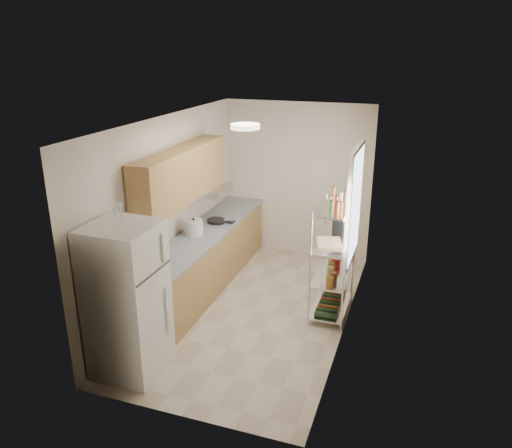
% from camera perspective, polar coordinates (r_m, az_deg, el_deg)
% --- Properties ---
extents(room, '(2.52, 4.42, 2.62)m').
position_cam_1_polar(room, '(6.44, -0.24, 0.26)').
color(room, beige).
rests_on(room, ground).
extents(counter_run, '(0.63, 3.51, 0.90)m').
position_cam_1_polar(counter_run, '(7.46, -5.81, -4.03)').
color(counter_run, '#B0854B').
rests_on(counter_run, ground).
extents(upper_cabinets, '(0.33, 2.20, 0.72)m').
position_cam_1_polar(upper_cabinets, '(6.79, -8.45, 5.56)').
color(upper_cabinets, '#B0854B').
rests_on(upper_cabinets, room).
extents(range_hood, '(0.50, 0.60, 0.12)m').
position_cam_1_polar(range_hood, '(7.57, -5.17, 3.90)').
color(range_hood, '#B7BABC').
rests_on(range_hood, room).
extents(window, '(0.06, 1.00, 1.46)m').
position_cam_1_polar(window, '(6.42, 11.19, 2.16)').
color(window, white).
rests_on(window, room).
extents(bakers_rack, '(0.45, 0.90, 1.73)m').
position_cam_1_polar(bakers_rack, '(6.55, 8.96, -1.46)').
color(bakers_rack, silver).
rests_on(bakers_rack, ground).
extents(ceiling_dome, '(0.34, 0.34, 0.05)m').
position_cam_1_polar(ceiling_dome, '(5.86, -1.24, 11.09)').
color(ceiling_dome, white).
rests_on(ceiling_dome, room).
extents(refrigerator, '(0.71, 0.71, 1.73)m').
position_cam_1_polar(refrigerator, '(5.61, -14.53, -8.45)').
color(refrigerator, silver).
rests_on(refrigerator, ground).
extents(wine_glass_a, '(0.07, 0.07, 0.19)m').
position_cam_1_polar(wine_glass_a, '(5.38, -15.25, 1.38)').
color(wine_glass_a, silver).
rests_on(wine_glass_a, refrigerator).
extents(wine_glass_b, '(0.07, 0.07, 0.19)m').
position_cam_1_polar(wine_glass_b, '(5.23, -15.66, 0.81)').
color(wine_glass_b, silver).
rests_on(wine_glass_b, refrigerator).
extents(rice_cooker, '(0.26, 0.26, 0.21)m').
position_cam_1_polar(rice_cooker, '(7.16, -7.13, -0.36)').
color(rice_cooker, silver).
rests_on(rice_cooker, counter_run).
extents(frying_pan_large, '(0.30, 0.30, 0.05)m').
position_cam_1_polar(frying_pan_large, '(7.63, -4.61, 0.38)').
color(frying_pan_large, black).
rests_on(frying_pan_large, counter_run).
extents(frying_pan_small, '(0.28, 0.28, 0.04)m').
position_cam_1_polar(frying_pan_small, '(7.59, -4.42, 0.27)').
color(frying_pan_small, black).
rests_on(frying_pan_small, counter_run).
extents(cutting_board, '(0.41, 0.48, 0.03)m').
position_cam_1_polar(cutting_board, '(6.57, 8.38, -2.15)').
color(cutting_board, tan).
rests_on(cutting_board, bakers_rack).
extents(espresso_machine, '(0.17, 0.24, 0.27)m').
position_cam_1_polar(espresso_machine, '(6.84, 9.56, -0.21)').
color(espresso_machine, black).
rests_on(espresso_machine, bakers_rack).
extents(storage_bag, '(0.13, 0.17, 0.18)m').
position_cam_1_polar(storage_bag, '(7.03, 9.04, -3.97)').
color(storage_bag, '#9E1513').
rests_on(storage_bag, bakers_rack).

